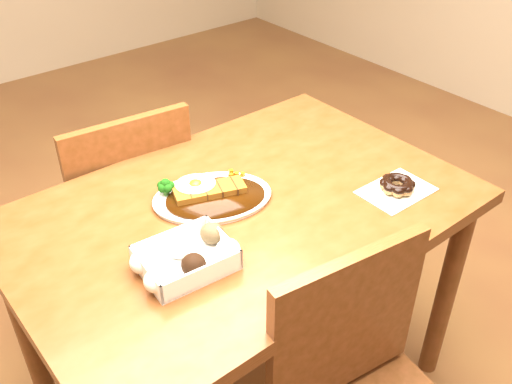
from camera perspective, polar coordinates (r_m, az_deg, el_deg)
table at (r=1.56m, az=-1.33°, el=-4.30°), size 1.20×0.80×0.75m
chair_far at (r=2.00m, az=-12.95°, el=-1.61°), size 0.46×0.46×0.87m
katsu_curry_plate at (r=1.52m, az=-4.62°, el=-0.26°), size 0.37×0.33×0.06m
donut_box at (r=1.30m, az=-7.03°, el=-6.46°), size 0.24×0.17×0.06m
pon_de_ring at (r=1.59m, az=13.94°, el=0.67°), size 0.20×0.14×0.04m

